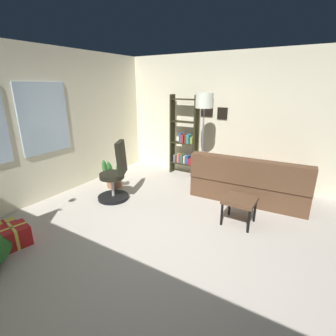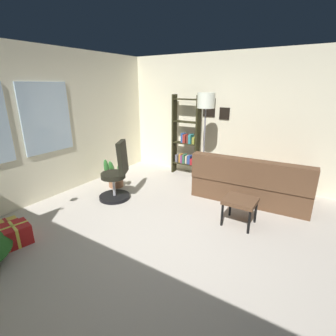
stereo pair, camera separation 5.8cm
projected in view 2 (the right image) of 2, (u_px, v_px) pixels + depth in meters
ground_plane at (166, 243)px, 3.42m from camera, size 5.41×5.16×0.10m
wall_back_with_windows at (38, 126)px, 4.30m from camera, size 5.41×0.12×2.64m
wall_right_with_frames at (238, 119)px, 5.18m from camera, size 0.12×5.16×2.64m
couch at (258, 183)px, 4.60m from camera, size 1.67×2.05×0.83m
footstool at (240, 203)px, 3.69m from camera, size 0.42×0.46×0.41m
gift_box_red at (15, 235)px, 3.29m from camera, size 0.42×0.38×0.27m
gift_box_gold at (9, 230)px, 3.42m from camera, size 0.32×0.33×0.25m
office_chair at (117, 177)px, 4.52m from camera, size 0.57×0.59×1.08m
bookshelf at (186, 141)px, 5.69m from camera, size 0.18×0.64×1.80m
floor_lamp at (206, 109)px, 4.72m from camera, size 0.33×0.33×1.87m
potted_plant at (115, 177)px, 5.14m from camera, size 0.43×0.50×0.62m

